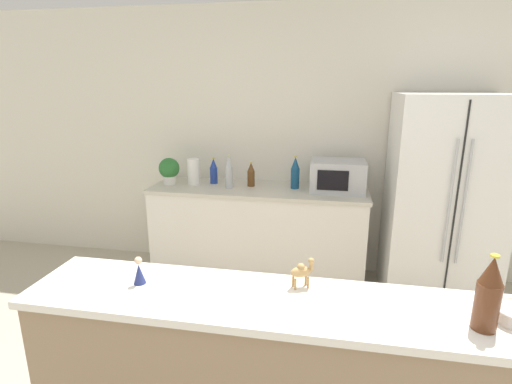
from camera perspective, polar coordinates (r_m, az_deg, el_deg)
name	(u,v)px	position (r m, az deg, el deg)	size (l,w,h in m)	color
wall_back	(309,143)	(3.92, 7.58, 6.89)	(8.00, 0.06, 2.55)	silver
back_counter	(258,232)	(3.86, 0.31, -5.81)	(2.01, 0.63, 0.90)	silver
refrigerator	(443,200)	(3.72, 25.10, -1.10)	(0.88, 0.73, 1.76)	white
potted_plant	(169,170)	(3.91, -12.30, 3.12)	(0.20, 0.20, 0.26)	silver
paper_towel_roll	(194,172)	(3.87, -8.91, 2.89)	(0.12, 0.12, 0.25)	white
microwave	(338,176)	(3.65, 11.59, 2.27)	(0.48, 0.37, 0.28)	#B2B5BA
back_bottle_0	(229,172)	(3.69, -3.90, 2.80)	(0.07, 0.07, 0.31)	#B2B7BC
back_bottle_1	(251,175)	(3.76, -0.71, 2.51)	(0.07, 0.07, 0.24)	brown
back_bottle_2	(214,171)	(3.88, -6.07, 2.96)	(0.07, 0.07, 0.25)	navy
back_bottle_3	(295,173)	(3.69, 5.62, 2.70)	(0.08, 0.08, 0.30)	navy
wine_bottle	(489,294)	(1.68, 30.29, -12.51)	(0.09, 0.09, 0.29)	#562D19
camel_figurine	(302,271)	(1.77, 6.58, -11.14)	(0.11, 0.08, 0.13)	tan
wise_man_figurine_blue	(139,272)	(1.87, -16.36, -10.91)	(0.05, 0.05, 0.13)	navy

